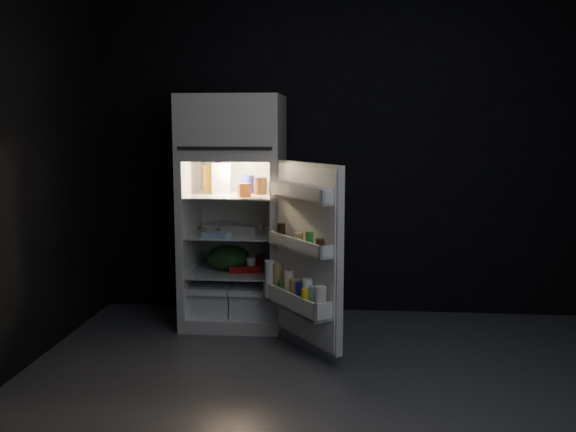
# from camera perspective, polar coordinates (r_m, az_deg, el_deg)

# --- Properties ---
(floor) EXTENTS (4.00, 3.40, 0.00)m
(floor) POSITION_cam_1_polar(r_m,az_deg,el_deg) (3.92, 4.19, -15.38)
(floor) COLOR #4B4B50
(floor) RESTS_ON ground
(wall_back) EXTENTS (4.00, 0.00, 2.70)m
(wall_back) POSITION_cam_1_polar(r_m,az_deg,el_deg) (5.29, 4.65, 5.86)
(wall_back) COLOR black
(wall_back) RESTS_ON ground
(wall_front) EXTENTS (4.00, 0.00, 2.70)m
(wall_front) POSITION_cam_1_polar(r_m,az_deg,el_deg) (1.90, 3.79, 1.64)
(wall_front) COLOR black
(wall_front) RESTS_ON ground
(refrigerator) EXTENTS (0.76, 0.71, 1.78)m
(refrigerator) POSITION_cam_1_polar(r_m,az_deg,el_deg) (5.02, -4.80, 1.21)
(refrigerator) COLOR silver
(refrigerator) RESTS_ON ground
(fridge_door) EXTENTS (0.57, 0.70, 1.22)m
(fridge_door) POSITION_cam_1_polar(r_m,az_deg,el_deg) (4.33, 1.44, -3.69)
(fridge_door) COLOR silver
(fridge_door) RESTS_ON ground
(milk_jug) EXTENTS (0.17, 0.17, 0.24)m
(milk_jug) POSITION_cam_1_polar(r_m,az_deg,el_deg) (5.01, -6.00, 3.38)
(milk_jug) COLOR white
(milk_jug) RESTS_ON refrigerator
(mayo_jar) EXTENTS (0.12, 0.12, 0.14)m
(mayo_jar) POSITION_cam_1_polar(r_m,az_deg,el_deg) (5.04, -3.57, 2.86)
(mayo_jar) COLOR #1B2897
(mayo_jar) RESTS_ON refrigerator
(jam_jar) EXTENTS (0.14, 0.14, 0.13)m
(jam_jar) POSITION_cam_1_polar(r_m,az_deg,el_deg) (4.94, -2.47, 2.70)
(jam_jar) COLOR black
(jam_jar) RESTS_ON refrigerator
(amber_bottle) EXTENTS (0.11, 0.11, 0.22)m
(amber_bottle) POSITION_cam_1_polar(r_m,az_deg,el_deg) (5.07, -7.13, 3.30)
(amber_bottle) COLOR gold
(amber_bottle) RESTS_ON refrigerator
(small_carton) EXTENTS (0.11, 0.09, 0.10)m
(small_carton) POSITION_cam_1_polar(r_m,az_deg,el_deg) (4.77, -3.90, 2.31)
(small_carton) COLOR #D45D18
(small_carton) RESTS_ON refrigerator
(egg_carton) EXTENTS (0.30, 0.15, 0.07)m
(egg_carton) POSITION_cam_1_polar(r_m,az_deg,el_deg) (4.90, -4.35, -1.25)
(egg_carton) COLOR gray
(egg_carton) RESTS_ON refrigerator
(pie) EXTENTS (0.41, 0.41, 0.04)m
(pie) POSITION_cam_1_polar(r_m,az_deg,el_deg) (5.13, -5.98, -1.02)
(pie) COLOR tan
(pie) RESTS_ON refrigerator
(flat_package) EXTENTS (0.22, 0.15, 0.04)m
(flat_package) POSITION_cam_1_polar(r_m,az_deg,el_deg) (4.79, -6.39, -1.69)
(flat_package) COLOR #92C5E2
(flat_package) RESTS_ON refrigerator
(wrapped_pkg) EXTENTS (0.15, 0.13, 0.05)m
(wrapped_pkg) POSITION_cam_1_polar(r_m,az_deg,el_deg) (5.10, -3.05, -0.99)
(wrapped_pkg) COLOR #F9E6CB
(wrapped_pkg) RESTS_ON refrigerator
(produce_bag) EXTENTS (0.35, 0.30, 0.20)m
(produce_bag) POSITION_cam_1_polar(r_m,az_deg,el_deg) (5.06, -5.34, -3.68)
(produce_bag) COLOR #193815
(produce_bag) RESTS_ON refrigerator
(yogurt_tray) EXTENTS (0.27, 0.17, 0.05)m
(yogurt_tray) POSITION_cam_1_polar(r_m,az_deg,el_deg) (5.01, -3.76, -4.65)
(yogurt_tray) COLOR maroon
(yogurt_tray) RESTS_ON refrigerator
(small_can_red) EXTENTS (0.08, 0.08, 0.09)m
(small_can_red) POSITION_cam_1_polar(r_m,az_deg,el_deg) (5.17, -2.53, -4.01)
(small_can_red) COLOR maroon
(small_can_red) RESTS_ON refrigerator
(small_can_silver) EXTENTS (0.08, 0.08, 0.09)m
(small_can_silver) POSITION_cam_1_polar(r_m,az_deg,el_deg) (5.16, -1.94, -4.02)
(small_can_silver) COLOR #B9B9BE
(small_can_silver) RESTS_ON refrigerator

